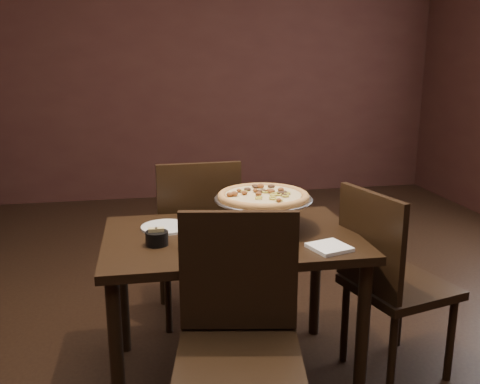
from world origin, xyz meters
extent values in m
cube|color=black|center=(0.00, 0.00, -0.01)|extent=(6.00, 7.00, 0.02)
cube|color=black|center=(0.00, 3.51, 1.40)|extent=(6.00, 0.02, 2.80)
cube|color=black|center=(0.06, -0.05, 0.71)|extent=(1.18, 0.80, 0.04)
cylinder|color=black|center=(-0.47, -0.37, 0.35)|extent=(0.06, 0.06, 0.69)
cylinder|color=black|center=(0.58, -0.39, 0.35)|extent=(0.06, 0.06, 0.69)
cylinder|color=black|center=(-0.45, 0.29, 0.35)|extent=(0.06, 0.06, 0.69)
cylinder|color=black|center=(0.60, 0.27, 0.35)|extent=(0.06, 0.06, 0.69)
cylinder|color=silver|center=(0.23, 0.02, 0.73)|extent=(0.16, 0.16, 0.01)
cylinder|color=silver|center=(0.23, 0.02, 0.80)|extent=(0.03, 0.03, 0.13)
cylinder|color=silver|center=(0.23, 0.02, 0.87)|extent=(0.11, 0.11, 0.01)
cylinder|color=#9C9DA1|center=(0.23, 0.02, 0.87)|extent=(0.46, 0.46, 0.01)
torus|color=#9C9DA1|center=(0.23, 0.02, 0.88)|extent=(0.47, 0.47, 0.01)
cylinder|color=#98572D|center=(0.23, 0.02, 0.88)|extent=(0.42, 0.42, 0.01)
torus|color=#98572D|center=(0.23, 0.02, 0.89)|extent=(0.44, 0.44, 0.04)
cylinder|color=tan|center=(0.23, 0.02, 0.90)|extent=(0.36, 0.36, 0.01)
cylinder|color=#F3EFBD|center=(-0.09, -0.17, 0.77)|extent=(0.06, 0.06, 0.08)
cylinder|color=silver|center=(-0.09, -0.17, 0.82)|extent=(0.06, 0.06, 0.02)
ellipsoid|color=silver|center=(-0.09, -0.17, 0.83)|extent=(0.03, 0.03, 0.01)
cylinder|color=maroon|center=(-0.16, -0.18, 0.76)|extent=(0.05, 0.05, 0.07)
cylinder|color=silver|center=(-0.16, -0.18, 0.80)|extent=(0.05, 0.05, 0.02)
ellipsoid|color=silver|center=(-0.16, -0.18, 0.82)|extent=(0.03, 0.03, 0.01)
cylinder|color=black|center=(-0.28, -0.12, 0.76)|extent=(0.10, 0.10, 0.06)
cube|color=tan|center=(-0.30, -0.12, 0.77)|extent=(0.04, 0.03, 0.07)
cube|color=tan|center=(-0.27, -0.12, 0.77)|extent=(0.04, 0.03, 0.07)
cube|color=white|center=(0.44, -0.32, 0.74)|extent=(0.19, 0.19, 0.02)
cylinder|color=silver|center=(-0.23, 0.11, 0.74)|extent=(0.23, 0.23, 0.01)
cylinder|color=silver|center=(0.03, -0.36, 0.74)|extent=(0.22, 0.22, 0.01)
cone|color=silver|center=(0.16, -0.08, 0.88)|extent=(0.13, 0.13, 0.00)
cylinder|color=black|center=(0.16, -0.08, 0.88)|extent=(0.04, 0.13, 0.02)
cube|color=black|center=(-0.03, 0.63, 0.47)|extent=(0.47, 0.47, 0.04)
cube|color=black|center=(-0.03, 0.42, 0.74)|extent=(0.46, 0.05, 0.48)
cylinder|color=black|center=(0.15, 0.82, 0.22)|extent=(0.04, 0.04, 0.45)
cylinder|color=black|center=(-0.22, 0.81, 0.22)|extent=(0.04, 0.04, 0.45)
cylinder|color=black|center=(0.16, 0.45, 0.22)|extent=(0.04, 0.04, 0.45)
cylinder|color=black|center=(-0.21, 0.44, 0.22)|extent=(0.04, 0.04, 0.45)
cube|color=black|center=(-0.03, -0.69, 0.46)|extent=(0.53, 0.53, 0.04)
cube|color=black|center=(0.01, -0.48, 0.73)|extent=(0.45, 0.12, 0.48)
cube|color=black|center=(0.87, -0.16, 0.45)|extent=(0.53, 0.53, 0.04)
cube|color=black|center=(0.68, -0.21, 0.71)|extent=(0.14, 0.43, 0.46)
cylinder|color=black|center=(1.09, -0.29, 0.21)|extent=(0.04, 0.04, 0.43)
cylinder|color=black|center=(1.00, 0.05, 0.21)|extent=(0.04, 0.04, 0.43)
cylinder|color=black|center=(0.74, -0.38, 0.21)|extent=(0.04, 0.04, 0.43)
cylinder|color=black|center=(0.65, -0.03, 0.21)|extent=(0.04, 0.04, 0.43)
camera|label=1|loc=(-0.35, -2.35, 1.53)|focal=40.00mm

